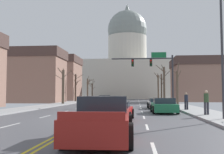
# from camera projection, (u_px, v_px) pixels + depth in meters

# --- Properties ---
(ground) EXTENTS (20.00, 180.00, 0.20)m
(ground) POSITION_uv_depth(u_px,v_px,m) (89.00, 119.00, 16.43)
(ground) COLOR #4E4E53
(signal_gantry) EXTENTS (7.91, 0.41, 6.81)m
(signal_gantry) POSITION_uv_depth(u_px,v_px,m) (155.00, 68.00, 33.42)
(signal_gantry) COLOR #28282D
(signal_gantry) RESTS_ON ground
(street_lamp_right) EXTENTS (2.02, 0.24, 8.15)m
(street_lamp_right) POSITION_uv_depth(u_px,v_px,m) (218.00, 40.00, 15.93)
(street_lamp_right) COLOR #333338
(street_lamp_right) RESTS_ON ground
(capitol_building) EXTENTS (32.20, 22.20, 32.28)m
(capitol_building) POSITION_uv_depth(u_px,v_px,m) (127.00, 67.00, 87.96)
(capitol_building) COLOR beige
(capitol_building) RESTS_ON ground
(sedan_near_00) EXTENTS (2.08, 4.66, 1.11)m
(sedan_near_00) POSITION_uv_depth(u_px,v_px,m) (157.00, 104.00, 28.58)
(sedan_near_00) COLOR silver
(sedan_near_00) RESTS_ON ground
(sedan_near_01) EXTENTS (2.15, 4.45, 1.27)m
(sedan_near_01) POSITION_uv_depth(u_px,v_px,m) (164.00, 106.00, 22.15)
(sedan_near_01) COLOR #1E7247
(sedan_near_01) RESTS_ON ground
(sedan_near_02) EXTENTS (2.13, 4.75, 1.17)m
(sedan_near_02) POSITION_uv_depth(u_px,v_px,m) (116.00, 111.00, 15.89)
(sedan_near_02) COLOR #B71414
(sedan_near_02) RESTS_ON ground
(pickup_truck_near_03) EXTENTS (2.30, 5.35, 1.54)m
(pickup_truck_near_03) POSITION_uv_depth(u_px,v_px,m) (102.00, 120.00, 9.38)
(pickup_truck_near_03) COLOR maroon
(pickup_truck_near_03) RESTS_ON ground
(sedan_oncoming_00) EXTENTS (2.08, 4.51, 1.24)m
(sedan_oncoming_00) POSITION_uv_depth(u_px,v_px,m) (107.00, 100.00, 42.60)
(sedan_oncoming_00) COLOR #B71414
(sedan_oncoming_00) RESTS_ON ground
(sedan_oncoming_01) EXTENTS (2.10, 4.53, 1.17)m
(sedan_oncoming_01) POSITION_uv_depth(u_px,v_px,m) (113.00, 99.00, 53.40)
(sedan_oncoming_01) COLOR navy
(sedan_oncoming_01) RESTS_ON ground
(sedan_oncoming_02) EXTENTS (2.16, 4.26, 1.21)m
(sedan_oncoming_02) POSITION_uv_depth(u_px,v_px,m) (103.00, 98.00, 63.60)
(sedan_oncoming_02) COLOR #9EA3A8
(sedan_oncoming_02) RESTS_ON ground
(sedan_oncoming_03) EXTENTS (2.21, 4.64, 1.16)m
(sedan_oncoming_03) POSITION_uv_depth(u_px,v_px,m) (107.00, 97.00, 73.99)
(sedan_oncoming_03) COLOR #9EA3A8
(sedan_oncoming_03) RESTS_ON ground
(flank_building_00) EXTENTS (10.58, 7.32, 9.63)m
(flank_building_00) POSITION_uv_depth(u_px,v_px,m) (34.00, 76.00, 47.13)
(flank_building_00) COLOR #8C6656
(flank_building_00) RESTS_ON ground
(flank_building_02) EXTENTS (8.51, 9.77, 10.54)m
(flank_building_02) POSITION_uv_depth(u_px,v_px,m) (61.00, 78.00, 63.23)
(flank_building_02) COLOR #8C6656
(flank_building_02) RESTS_ON ground
(flank_building_03) EXTENTS (11.20, 10.29, 8.90)m
(flank_building_03) POSITION_uv_depth(u_px,v_px,m) (200.00, 80.00, 54.06)
(flank_building_03) COLOR #8C6656
(flank_building_03) RESTS_ON ground
(bare_tree_00) EXTENTS (1.42, 2.18, 5.69)m
(bare_tree_00) POSITION_uv_depth(u_px,v_px,m) (162.00, 86.00, 55.72)
(bare_tree_00) COLOR #4C3D2D
(bare_tree_00) RESTS_ON ground
(bare_tree_01) EXTENTS (2.17, 2.55, 5.71)m
(bare_tree_01) POSITION_uv_depth(u_px,v_px,m) (88.00, 88.00, 60.96)
(bare_tree_01) COLOR brown
(bare_tree_01) RESTS_ON ground
(bare_tree_02) EXTENTS (2.58, 2.28, 6.66)m
(bare_tree_02) POSITION_uv_depth(u_px,v_px,m) (164.00, 83.00, 46.60)
(bare_tree_02) COLOR brown
(bare_tree_02) RESTS_ON ground
(bare_tree_03) EXTENTS (2.28, 2.38, 6.11)m
(bare_tree_03) POSITION_uv_depth(u_px,v_px,m) (76.00, 87.00, 50.81)
(bare_tree_03) COLOR #423328
(bare_tree_03) RESTS_ON ground
(bare_tree_04) EXTENTS (1.00, 2.68, 6.56)m
(bare_tree_04) POSITION_uv_depth(u_px,v_px,m) (158.00, 86.00, 62.30)
(bare_tree_04) COLOR #4C3D2D
(bare_tree_04) RESTS_ON ground
(bare_tree_05) EXTENTS (2.33, 1.24, 5.11)m
(bare_tree_05) POSITION_uv_depth(u_px,v_px,m) (92.00, 90.00, 69.58)
(bare_tree_05) COLOR brown
(bare_tree_05) RESTS_ON ground
(bare_tree_06) EXTENTS (1.55, 2.16, 5.81)m
(bare_tree_06) POSITION_uv_depth(u_px,v_px,m) (177.00, 86.00, 37.24)
(bare_tree_06) COLOR brown
(bare_tree_06) RESTS_ON ground
(bare_tree_07) EXTENTS (2.52, 2.28, 5.40)m
(bare_tree_07) POSITION_uv_depth(u_px,v_px,m) (63.00, 86.00, 39.03)
(bare_tree_07) COLOR brown
(bare_tree_07) RESTS_ON ground
(pedestrian_00) EXTENTS (0.35, 0.34, 1.60)m
(pedestrian_00) POSITION_uv_depth(u_px,v_px,m) (186.00, 100.00, 24.47)
(pedestrian_00) COLOR black
(pedestrian_00) RESTS_ON ground
(pedestrian_01) EXTENTS (0.35, 0.34, 1.73)m
(pedestrian_01) POSITION_uv_depth(u_px,v_px,m) (206.00, 101.00, 18.67)
(pedestrian_01) COLOR #33333D
(pedestrian_01) RESTS_ON ground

